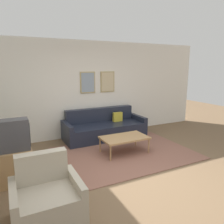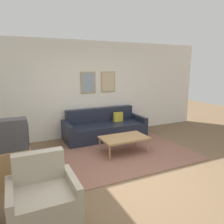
# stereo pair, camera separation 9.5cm
# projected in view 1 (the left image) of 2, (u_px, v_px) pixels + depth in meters

# --- Properties ---
(ground_plane) EXTENTS (16.00, 16.00, 0.00)m
(ground_plane) POSITION_uv_depth(u_px,v_px,m) (133.00, 177.00, 4.01)
(ground_plane) COLOR brown
(area_rug) EXTENTS (3.10, 2.24, 0.01)m
(area_rug) POSITION_uv_depth(u_px,v_px,m) (124.00, 153.00, 5.11)
(area_rug) COLOR brown
(area_rug) RESTS_ON ground_plane
(wall_back) EXTENTS (8.00, 0.09, 2.70)m
(wall_back) POSITION_uv_depth(u_px,v_px,m) (82.00, 90.00, 6.17)
(wall_back) COLOR white
(wall_back) RESTS_ON ground_plane
(couch) EXTENTS (2.28, 0.90, 0.81)m
(couch) POSITION_uv_depth(u_px,v_px,m) (104.00, 128.00, 6.19)
(couch) COLOR #1E2333
(couch) RESTS_ON ground_plane
(coffee_table) EXTENTS (1.07, 0.64, 0.39)m
(coffee_table) POSITION_uv_depth(u_px,v_px,m) (124.00, 138.00, 5.07)
(coffee_table) COLOR #A87F51
(coffee_table) RESTS_ON ground_plane
(tv_stand) EXTENTS (0.68, 0.43, 0.60)m
(tv_stand) POSITION_uv_depth(u_px,v_px,m) (12.00, 167.00, 3.75)
(tv_stand) COLOR #A87F51
(tv_stand) RESTS_ON ground_plane
(tv) EXTENTS (0.65, 0.28, 0.54)m
(tv) POSITION_uv_depth(u_px,v_px,m) (9.00, 136.00, 3.63)
(tv) COLOR #424247
(tv) RESTS_ON tv_stand
(armchair) EXTENTS (0.86, 0.76, 0.85)m
(armchair) POSITION_uv_depth(u_px,v_px,m) (47.00, 200.00, 2.85)
(armchair) COLOR #B2A893
(armchair) RESTS_ON ground_plane
(potted_plant_by_window) EXTENTS (0.39, 0.39, 0.64)m
(potted_plant_by_window) POSITION_uv_depth(u_px,v_px,m) (0.00, 146.00, 4.53)
(potted_plant_by_window) COLOR beige
(potted_plant_by_window) RESTS_ON ground_plane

